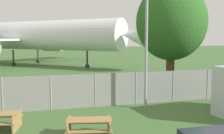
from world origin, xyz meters
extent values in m
cylinder|color=gray|center=(-5.09, 10.62, 0.99)|extent=(0.07, 0.07, 1.98)
cylinder|color=gray|center=(-2.55, 10.62, 0.99)|extent=(0.07, 0.07, 1.98)
cylinder|color=gray|center=(0.00, 10.62, 0.99)|extent=(0.07, 0.07, 1.98)
cylinder|color=gray|center=(2.55, 10.62, 0.99)|extent=(0.07, 0.07, 1.98)
cylinder|color=gray|center=(5.09, 10.62, 0.99)|extent=(0.07, 0.07, 1.98)
cylinder|color=gray|center=(7.64, 10.62, 0.99)|extent=(0.07, 0.07, 1.98)
cube|color=gray|center=(0.00, 10.62, 0.99)|extent=(56.00, 0.01, 1.98)
cylinder|color=silver|center=(-3.85, 37.46, 4.48)|extent=(24.73, 23.30, 4.28)
cone|color=silver|center=(8.63, 25.92, 4.48)|extent=(6.05, 6.05, 4.28)
cube|color=silver|center=(1.05, 44.95, 3.84)|extent=(12.98, 11.68, 0.30)
cylinder|color=#939399|center=(-0.60, 43.74, 2.73)|extent=(4.14, 4.03, 1.93)
cylinder|color=#2D2D33|center=(3.24, 30.90, 1.17)|extent=(0.24, 0.24, 2.34)
cylinder|color=#2D2D33|center=(3.24, 30.90, 0.28)|extent=(0.61, 0.60, 0.56)
cylinder|color=#2D2D33|center=(-3.20, 40.35, 1.17)|extent=(0.24, 0.24, 2.34)
cylinder|color=#2D2D33|center=(-3.20, 40.35, 0.28)|extent=(0.61, 0.60, 0.56)
cylinder|color=#2D2D33|center=(-6.69, 36.58, 1.17)|extent=(0.24, 0.24, 2.34)
cylinder|color=#2D2D33|center=(-6.69, 36.58, 0.28)|extent=(0.61, 0.60, 0.56)
cube|color=#A37A47|center=(-1.25, 5.99, 0.74)|extent=(1.96, 1.13, 0.04)
cube|color=#A37A47|center=(-1.14, 6.54, 0.44)|extent=(1.86, 0.66, 0.04)
cube|color=#A37A47|center=(-1.37, 5.45, 0.44)|extent=(1.86, 0.66, 0.04)
cube|color=#A37A47|center=(-0.45, 5.82, 0.37)|extent=(0.35, 1.38, 0.74)
cube|color=#A37A47|center=(-2.06, 6.17, 0.37)|extent=(0.35, 1.38, 0.74)
cube|color=#A37A47|center=(-4.80, 8.49, 0.44)|extent=(1.76, 0.63, 0.04)
cube|color=#A37A47|center=(-4.16, 7.79, 0.37)|extent=(0.34, 1.38, 0.74)
cylinder|color=#4C3823|center=(6.31, 13.32, 1.52)|extent=(0.62, 0.62, 3.05)
ellipsoid|color=#2D6023|center=(6.31, 13.32, 5.24)|extent=(5.16, 5.16, 5.67)
cylinder|color=#99999E|center=(2.72, 9.51, 4.06)|extent=(0.16, 0.16, 8.11)
camera|label=1|loc=(-3.16, -4.21, 4.03)|focal=42.00mm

